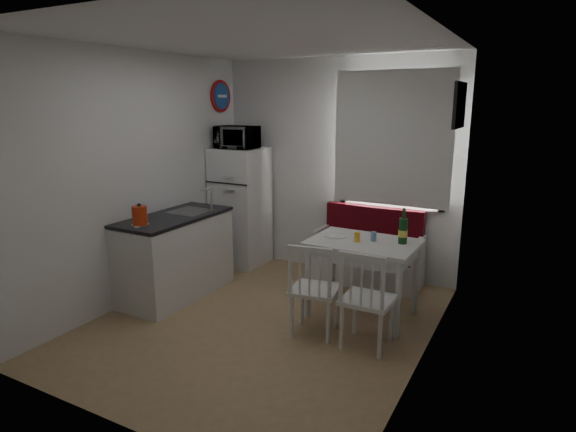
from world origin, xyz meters
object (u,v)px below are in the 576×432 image
kettle (140,216)px  wine_bottle (403,226)px  dining_table (363,250)px  microwave (237,137)px  kitchen_counter (176,255)px  chair_right (364,290)px  bench (368,258)px  chair_left (311,280)px  fridge (241,207)px

kettle → wine_bottle: (2.27, 1.09, -0.07)m
dining_table → wine_bottle: (0.35, 0.10, 0.26)m
microwave → wine_bottle: microwave is taller
kitchen_counter → chair_right: (2.22, -0.21, 0.09)m
chair_right → kettle: 2.24m
bench → chair_left: (-0.01, -1.56, 0.25)m
bench → chair_left: bearing=-90.3°
chair_right → wine_bottle: (0.10, 0.76, 0.39)m
dining_table → chair_left: bearing=-109.5°
bench → kitchen_counter: bearing=-142.0°
bench → chair_left: size_ratio=2.61×
chair_right → kettle: kettle is taller
kitchen_counter → kettle: 0.78m
chair_right → kitchen_counter: bearing=174.4°
chair_right → wine_bottle: 0.86m
dining_table → bench: bearing=106.3°
bench → wine_bottle: wine_bottle is taller
bench → chair_right: bearing=-72.5°
dining_table → fridge: fridge is taller
bench → dining_table: bearing=-74.9°
fridge → bench: bearing=3.6°
microwave → kettle: size_ratio=2.21×
bench → dining_table: (0.24, -0.90, 0.39)m
dining_table → chair_right: (0.25, -0.66, -0.13)m
dining_table → fridge: (-1.95, 0.79, 0.07)m
dining_table → chair_left: 0.72m
bench → chair_left: bench is taller
fridge → wine_bottle: bearing=-16.7°
chair_left → fridge: size_ratio=0.31×
kettle → wine_bottle: kettle is taller
bench → kettle: 2.63m
kitchen_counter → fridge: bearing=89.1°
kitchen_counter → kettle: kitchen_counter is taller
dining_table → chair_right: size_ratio=2.19×
microwave → kettle: microwave is taller
fridge → wine_bottle: 2.41m
chair_left → fridge: fridge is taller
kitchen_counter → microwave: bearing=89.1°
chair_left → fridge: (-1.70, 1.45, 0.21)m
kitchen_counter → chair_left: (1.72, -0.20, 0.09)m
kitchen_counter → chair_right: bearing=-5.3°
kitchen_counter → kettle: bearing=-84.7°
chair_left → kettle: (-1.67, -0.33, 0.47)m
bench → fridge: (-1.71, -0.11, 0.46)m
bench → kettle: (-1.68, -1.89, 0.72)m
kitchen_counter → chair_right: kitchen_counter is taller
dining_table → kitchen_counter: bearing=-165.8°
bench → wine_bottle: 1.19m
microwave → kettle: 1.84m
chair_left → wine_bottle: (0.60, 0.76, 0.40)m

